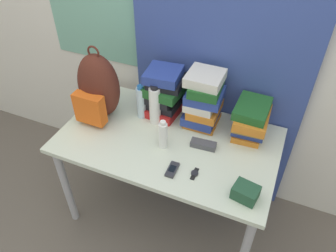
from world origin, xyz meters
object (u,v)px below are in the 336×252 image
water_bottle (141,102)px  camera_pouch (246,192)px  book_stack_right (251,119)px  sports_bottle (155,105)px  sunglasses_case (203,144)px  wristwatch (195,173)px  book_stack_left (165,91)px  book_stack_center (204,99)px  backpack (98,88)px  cell_phone (172,170)px  sunscreen_bottle (164,135)px

water_bottle → camera_pouch: water_bottle is taller
book_stack_right → sports_bottle: sports_bottle is taller
sunglasses_case → wristwatch: bearing=-83.6°
water_bottle → sports_bottle: sports_bottle is taller
book_stack_left → book_stack_right: (0.56, -0.00, -0.05)m
book_stack_right → book_stack_center: bearing=-179.6°
backpack → book_stack_right: 0.95m
wristwatch → book_stack_center: bearing=103.4°
backpack → book_stack_right: (0.93, 0.19, -0.09)m
book_stack_left → camera_pouch: 0.82m
sports_bottle → cell_phone: (0.26, -0.35, -0.12)m
book_stack_left → wristwatch: (0.36, -0.44, -0.16)m
book_stack_center → sunscreen_bottle: book_stack_center is taller
book_stack_left → camera_pouch: size_ratio=2.31×
sports_bottle → cell_phone: sports_bottle is taller
sports_bottle → sunscreen_bottle: (0.14, -0.19, -0.04)m
book_stack_right → water_bottle: (-0.68, -0.10, -0.00)m
wristwatch → sunscreen_bottle: bearing=151.1°
book_stack_left → cell_phone: book_stack_left is taller
sunscreen_bottle → sunglasses_case: sunscreen_bottle is taller
cell_phone → sunglasses_case: (0.10, 0.24, 0.01)m
camera_pouch → wristwatch: 0.29m
book_stack_center → water_bottle: 0.40m
water_bottle → cell_phone: (0.37, -0.36, -0.10)m
book_stack_right → wristwatch: bearing=-113.9°
backpack → water_bottle: backpack is taller
backpack → book_stack_right: bearing=11.6°
sunscreen_bottle → sunglasses_case: (0.21, 0.09, -0.07)m
sunscreen_bottle → sunglasses_case: bearing=22.4°
book_stack_right → cell_phone: book_stack_right is taller
book_stack_center → sunglasses_case: (0.08, -0.21, -0.16)m
sports_bottle → book_stack_center: bearing=21.7°
book_stack_left → sunglasses_case: book_stack_left is taller
wristwatch → book_stack_right: bearing=66.1°
book_stack_left → book_stack_right: book_stack_left is taller
book_stack_center → wristwatch: 0.48m
book_stack_right → water_bottle: bearing=-171.8°
cell_phone → wristwatch: bearing=11.6°
book_stack_left → cell_phone: bearing=-62.4°
book_stack_left → sunscreen_bottle: book_stack_left is taller
book_stack_center → backpack: bearing=-163.4°
cell_phone → water_bottle: bearing=135.3°
camera_pouch → book_stack_right: bearing=100.6°
book_stack_right → cell_phone: (-0.31, -0.46, -0.11)m
water_bottle → book_stack_center: bearing=14.1°
sports_bottle → cell_phone: bearing=-52.9°
book_stack_left → sports_bottle: bearing=-99.9°
sunglasses_case → wristwatch: 0.22m
cell_phone → camera_pouch: size_ratio=0.79×
sports_bottle → water_bottle: bearing=171.6°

